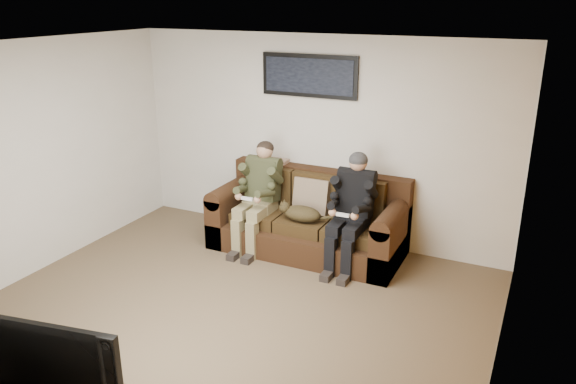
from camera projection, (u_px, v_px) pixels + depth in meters
The scene contains 15 objects.
floor at pixel (227, 316), 5.60m from camera, with size 5.00×5.00×0.00m, color brown.
ceiling at pixel (215, 49), 4.74m from camera, with size 5.00×5.00×0.00m, color silver.
wall_back at pixel (316, 140), 7.08m from camera, with size 5.00×5.00×0.00m, color beige.
wall_front at pixel (15, 310), 3.25m from camera, with size 5.00×5.00×0.00m, color beige.
wall_left at pixel (28, 161), 6.19m from camera, with size 4.50×4.50×0.00m, color beige.
wall_right at pixel (509, 242), 4.15m from camera, with size 4.50×4.50×0.00m, color beige.
accent_wall_right at pixel (508, 242), 4.16m from camera, with size 4.50×4.50×0.00m, color #A65F10.
sofa at pixel (310, 221), 7.00m from camera, with size 2.35×1.02×0.96m.
throw_pillow at pixel (312, 196), 6.93m from camera, with size 0.45×0.13×0.43m, color #7F6953.
throw_blanket at pixel (269, 162), 7.34m from camera, with size 0.48×0.24×0.09m, color tan.
person_left at pixel (259, 189), 6.95m from camera, with size 0.51×0.87×1.33m.
person_right at pixel (352, 204), 6.45m from camera, with size 0.51×0.86×1.33m.
cat at pixel (301, 213), 6.69m from camera, with size 0.66×0.26×0.24m.
framed_poster at pixel (309, 76), 6.83m from camera, with size 1.25×0.05×0.52m.
television at pixel (56, 356), 3.73m from camera, with size 1.11×0.15×0.64m, color black.
Camera 1 is at (2.65, -4.13, 3.03)m, focal length 35.00 mm.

